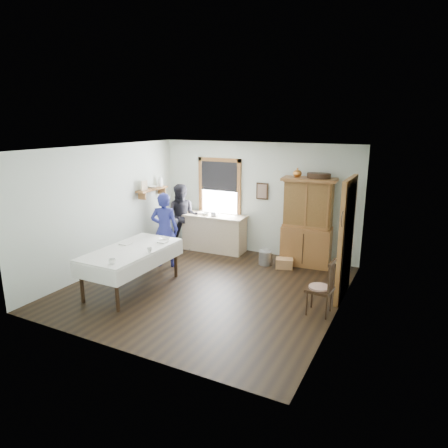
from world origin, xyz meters
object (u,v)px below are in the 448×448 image
object	(u,v)px
dining_table	(132,269)
work_counter	(214,233)
spindle_chair	(320,287)
figure_dark	(183,220)
pail	(265,258)
wicker_basket	(284,263)
china_hutch	(307,222)
woman_blue	(165,233)

from	to	relation	value
dining_table	work_counter	bearing A→B (deg)	84.28
dining_table	spindle_chair	xyz separation A→B (m)	(3.49, 0.61, 0.07)
dining_table	figure_dark	xyz separation A→B (m)	(-0.45, 2.51, 0.37)
pail	wicker_basket	xyz separation A→B (m)	(0.47, -0.02, -0.05)
work_counter	spindle_chair	world-z (taller)	spindle_chair
wicker_basket	work_counter	bearing A→B (deg)	168.39
figure_dark	work_counter	bearing A→B (deg)	4.55
wicker_basket	china_hutch	bearing A→B (deg)	50.12
pail	spindle_chair	bearing A→B (deg)	-47.35
spindle_chair	figure_dark	xyz separation A→B (m)	(-3.94, 1.90, 0.29)
china_hutch	dining_table	distance (m)	3.91
spindle_chair	pail	distance (m)	2.51
spindle_chair	china_hutch	bearing A→B (deg)	116.17
work_counter	pail	size ratio (longest dim) A/B	5.09
china_hutch	pail	xyz separation A→B (m)	(-0.82, -0.40, -0.84)
work_counter	dining_table	distance (m)	2.84
china_hutch	wicker_basket	xyz separation A→B (m)	(-0.35, -0.42, -0.88)
china_hutch	pail	distance (m)	1.24
china_hutch	woman_blue	size ratio (longest dim) A/B	1.28
pail	woman_blue	world-z (taller)	woman_blue
work_counter	dining_table	xyz separation A→B (m)	(-0.28, -2.83, -0.05)
dining_table	pail	bearing A→B (deg)	53.54
figure_dark	dining_table	bearing A→B (deg)	-98.43
work_counter	figure_dark	bearing A→B (deg)	-159.62
pail	wicker_basket	distance (m)	0.47
work_counter	woman_blue	bearing A→B (deg)	-109.51
work_counter	china_hutch	distance (m)	2.40
wicker_basket	figure_dark	distance (m)	2.80
work_counter	woman_blue	size ratio (longest dim) A/B	1.03
spindle_chair	woman_blue	bearing A→B (deg)	173.68
pail	wicker_basket	bearing A→B (deg)	-2.94
woman_blue	figure_dark	distance (m)	1.21
work_counter	pail	bearing A→B (deg)	-16.95
spindle_chair	woman_blue	xyz separation A→B (m)	(-3.65, 0.73, 0.29)
wicker_basket	woman_blue	bearing A→B (deg)	-156.11
china_hutch	work_counter	bearing A→B (deg)	175.38
china_hutch	wicker_basket	world-z (taller)	china_hutch
work_counter	china_hutch	world-z (taller)	china_hutch
china_hutch	dining_table	size ratio (longest dim) A/B	0.97
work_counter	wicker_basket	size ratio (longest dim) A/B	4.30
work_counter	spindle_chair	xyz separation A→B (m)	(3.21, -2.21, 0.03)
figure_dark	woman_blue	bearing A→B (deg)	-94.85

